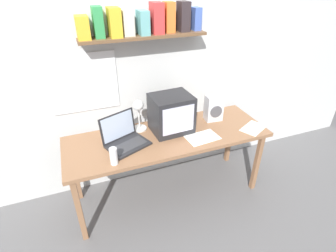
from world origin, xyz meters
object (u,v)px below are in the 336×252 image
at_px(corner_desk, 168,141).
at_px(juice_glass, 114,157).
at_px(laptop, 124,137).
at_px(loose_paper_near_laptop, 202,137).
at_px(crt_monitor, 171,114).
at_px(desk_lamp, 139,111).
at_px(loose_paper_near_monitor, 253,128).
at_px(space_heater, 214,108).

height_order(corner_desk, juice_glass, juice_glass).
distance_m(corner_desk, laptop, 0.43).
bearing_deg(loose_paper_near_laptop, crt_monitor, 133.82).
xyz_separation_m(desk_lamp, loose_paper_near_laptop, (0.51, -0.31, -0.22)).
bearing_deg(corner_desk, laptop, 177.49).
distance_m(crt_monitor, loose_paper_near_laptop, 0.36).
height_order(corner_desk, loose_paper_near_laptop, loose_paper_near_laptop).
bearing_deg(corner_desk, loose_paper_near_laptop, -28.20).
bearing_deg(loose_paper_near_laptop, corner_desk, 151.80).
xyz_separation_m(laptop, loose_paper_near_monitor, (1.23, -0.20, -0.06)).
bearing_deg(corner_desk, desk_lamp, 144.93).
distance_m(desk_lamp, loose_paper_near_laptop, 0.63).
bearing_deg(corner_desk, crt_monitor, 51.56).
relative_size(crt_monitor, juice_glass, 2.63).
bearing_deg(laptop, desk_lamp, 15.52).
xyz_separation_m(corner_desk, loose_paper_near_monitor, (0.82, -0.18, 0.06)).
bearing_deg(loose_paper_near_laptop, juice_glass, -174.06).
relative_size(laptop, loose_paper_near_laptop, 1.36).
xyz_separation_m(desk_lamp, space_heater, (0.76, -0.04, -0.09)).
bearing_deg(loose_paper_near_monitor, laptop, 170.90).
distance_m(juice_glass, loose_paper_near_monitor, 1.37).
height_order(desk_lamp, space_heater, desk_lamp).
height_order(juice_glass, loose_paper_near_monitor, juice_glass).
xyz_separation_m(juice_glass, loose_paper_near_laptop, (0.83, 0.09, -0.06)).
height_order(space_heater, loose_paper_near_monitor, space_heater).
bearing_deg(desk_lamp, loose_paper_near_monitor, -4.61).
distance_m(crt_monitor, loose_paper_near_monitor, 0.82).
bearing_deg(space_heater, loose_paper_near_laptop, -128.30).
bearing_deg(loose_paper_near_laptop, space_heater, 46.62).
relative_size(juice_glass, loose_paper_near_monitor, 0.47).
relative_size(corner_desk, loose_paper_near_monitor, 6.05).
bearing_deg(loose_paper_near_monitor, corner_desk, 167.70).
relative_size(space_heater, loose_paper_near_laptop, 0.84).
distance_m(laptop, space_heater, 0.95).
distance_m(laptop, loose_paper_near_laptop, 0.71).
bearing_deg(space_heater, crt_monitor, -169.83).
bearing_deg(crt_monitor, corner_desk, -131.48).
bearing_deg(loose_paper_near_monitor, crt_monitor, 161.30).
relative_size(juice_glass, space_heater, 0.55).
bearing_deg(corner_desk, loose_paper_near_monitor, -12.30).
xyz_separation_m(space_heater, loose_paper_near_laptop, (-0.26, -0.27, -0.13)).
height_order(crt_monitor, juice_glass, crt_monitor).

